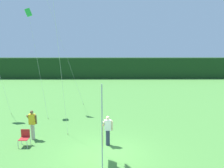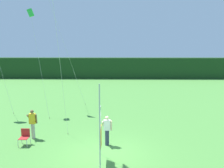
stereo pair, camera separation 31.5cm
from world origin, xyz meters
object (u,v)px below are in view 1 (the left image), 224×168
at_px(banner_flag, 102,127).
at_px(kite_green_box_0, 29,13).
at_px(folding_chair, 25,137).
at_px(person_mid_field, 108,130).
at_px(person_near_banner, 32,124).

bearing_deg(banner_flag, kite_green_box_0, 125.21).
bearing_deg(folding_chair, person_mid_field, 0.48).
distance_m(banner_flag, folding_chair, 4.97).
relative_size(banner_flag, person_mid_field, 2.30).
xyz_separation_m(person_mid_field, kite_green_box_0, (-6.20, 6.35, 7.02)).
height_order(person_near_banner, kite_green_box_0, kite_green_box_0).
bearing_deg(banner_flag, folding_chair, 154.22).
xyz_separation_m(person_near_banner, folding_chair, (-0.14, -0.87, -0.42)).
bearing_deg(person_near_banner, folding_chair, -99.20).
height_order(person_mid_field, kite_green_box_0, kite_green_box_0).
distance_m(person_near_banner, folding_chair, 0.97).
height_order(person_mid_field, folding_chair, person_mid_field).
bearing_deg(person_mid_field, banner_flag, -95.85).
distance_m(person_mid_field, folding_chair, 4.55).
xyz_separation_m(person_mid_field, folding_chair, (-4.53, -0.04, -0.37)).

